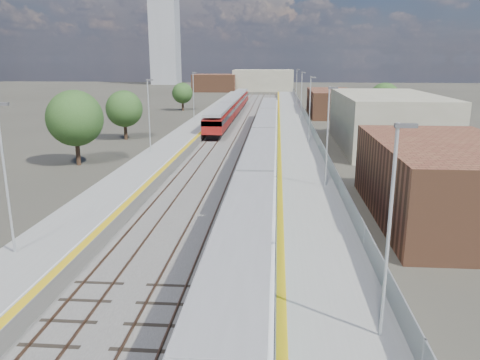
# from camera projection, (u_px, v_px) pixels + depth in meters

# --- Properties ---
(ground) EXTENTS (320.00, 320.00, 0.00)m
(ground) POSITION_uv_depth(u_px,v_px,m) (256.00, 138.00, 63.54)
(ground) COLOR #47443A
(ground) RESTS_ON ground
(ballast_bed) EXTENTS (10.50, 155.00, 0.06)m
(ballast_bed) POSITION_uv_depth(u_px,v_px,m) (241.00, 135.00, 66.11)
(ballast_bed) COLOR #565451
(ballast_bed) RESTS_ON ground
(tracks) EXTENTS (8.96, 160.00, 0.17)m
(tracks) POSITION_uv_depth(u_px,v_px,m) (246.00, 133.00, 67.67)
(tracks) COLOR #4C3323
(tracks) RESTS_ON ground
(platform_right) EXTENTS (4.70, 155.00, 8.52)m
(platform_right) POSITION_uv_depth(u_px,v_px,m) (294.00, 132.00, 65.41)
(platform_right) COLOR slate
(platform_right) RESTS_ON ground
(platform_left) EXTENTS (4.30, 155.00, 8.52)m
(platform_left) POSITION_uv_depth(u_px,v_px,m) (193.00, 131.00, 66.50)
(platform_left) COLOR slate
(platform_left) RESTS_ON ground
(buildings) EXTENTS (72.00, 185.50, 40.00)m
(buildings) POSITION_uv_depth(u_px,v_px,m) (212.00, 58.00, 147.74)
(buildings) COLOR brown
(buildings) RESTS_ON ground
(green_train) EXTENTS (2.77, 77.21, 3.05)m
(green_train) POSITION_uv_depth(u_px,v_px,m) (263.00, 142.00, 47.96)
(green_train) COLOR black
(green_train) RESTS_ON ground
(red_train) EXTENTS (2.73, 55.31, 3.44)m
(red_train) POSITION_uv_depth(u_px,v_px,m) (232.00, 106.00, 86.37)
(red_train) COLOR black
(red_train) RESTS_ON ground
(tree_a) EXTENTS (5.56, 5.56, 7.54)m
(tree_a) POSITION_uv_depth(u_px,v_px,m) (75.00, 118.00, 46.33)
(tree_a) COLOR #382619
(tree_a) RESTS_ON ground
(tree_b) EXTENTS (4.80, 4.80, 6.50)m
(tree_b) POSITION_uv_depth(u_px,v_px,m) (124.00, 109.00, 61.61)
(tree_b) COLOR #382619
(tree_b) RESTS_ON ground
(tree_c) EXTENTS (4.26, 4.26, 5.77)m
(tree_c) POSITION_uv_depth(u_px,v_px,m) (182.00, 93.00, 96.85)
(tree_c) COLOR #382619
(tree_c) RESTS_ON ground
(tree_d) EXTENTS (5.04, 5.04, 6.83)m
(tree_d) POSITION_uv_depth(u_px,v_px,m) (384.00, 99.00, 75.06)
(tree_d) COLOR #382619
(tree_d) RESTS_ON ground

